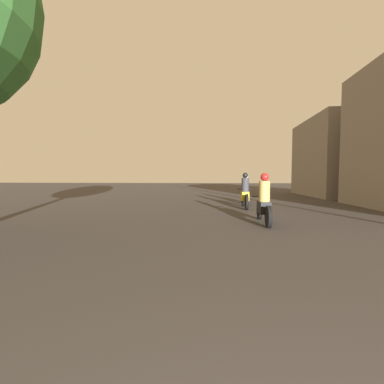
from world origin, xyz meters
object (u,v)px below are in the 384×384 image
motorcycle_black (264,203)px  motorcycle_silver (246,191)px  building_right_far (343,158)px  motorcycle_yellow (245,194)px

motorcycle_black → motorcycle_silver: 6.07m
motorcycle_silver → building_right_far: size_ratio=0.27×
motorcycle_yellow → building_right_far: building_right_far is taller
motorcycle_yellow → motorcycle_silver: motorcycle_yellow is taller
motorcycle_silver → building_right_far: (7.76, 6.07, 2.20)m
motorcycle_yellow → building_right_far: bearing=45.0°
motorcycle_silver → building_right_far: 10.10m
motorcycle_black → building_right_far: building_right_far is taller
motorcycle_black → building_right_far: size_ratio=0.28×
motorcycle_yellow → motorcycle_black: bearing=-89.0°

